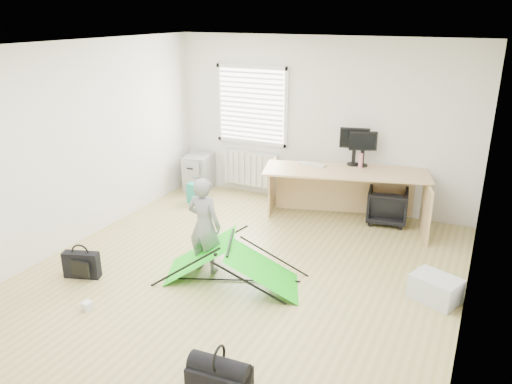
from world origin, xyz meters
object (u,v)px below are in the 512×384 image
at_px(monitor_right, 363,153).
at_px(duffel_bag, 219,379).
at_px(laptop_bag, 82,265).
at_px(monitor_left, 354,151).
at_px(thermos, 361,161).
at_px(person, 204,225).
at_px(office_chair, 387,206).
at_px(filing_cabinet, 199,172).
at_px(desk, 344,197).
at_px(kite, 231,262).
at_px(storage_crate, 435,289).

bearing_deg(monitor_right, duffel_bag, -112.45).
bearing_deg(laptop_bag, duffel_bag, -39.99).
relative_size(monitor_left, thermos, 2.00).
relative_size(monitor_right, person, 0.34).
distance_m(office_chair, duffel_bag, 4.27).
distance_m(filing_cabinet, monitor_left, 2.86).
xyz_separation_m(thermos, laptop_bag, (-2.51, -3.24, -0.77)).
bearing_deg(office_chair, desk, 15.10).
bearing_deg(kite, thermos, 48.69).
relative_size(office_chair, duffel_bag, 1.12).
relative_size(thermos, kite, 0.13).
relative_size(monitor_right, office_chair, 0.70).
height_order(desk, thermos, thermos).
relative_size(thermos, person, 0.18).
xyz_separation_m(desk, filing_cabinet, (-2.75, 0.29, -0.09)).
distance_m(filing_cabinet, person, 3.01).
relative_size(desk, filing_cabinet, 3.73).
height_order(monitor_left, office_chair, monitor_left).
relative_size(monitor_right, laptop_bag, 0.95).
bearing_deg(filing_cabinet, duffel_bag, -65.86).
bearing_deg(monitor_left, office_chair, -19.96).
relative_size(monitor_right, duffel_bag, 0.78).
distance_m(filing_cabinet, kite, 3.33).
xyz_separation_m(desk, monitor_right, (0.15, 0.34, 0.61)).
relative_size(monitor_left, person, 0.37).
xyz_separation_m(filing_cabinet, monitor_left, (2.77, 0.04, 0.71)).
height_order(office_chair, kite, office_chair).
height_order(filing_cabinet, laptop_bag, filing_cabinet).
height_order(monitor_left, duffel_bag, monitor_left).
bearing_deg(duffel_bag, thermos, 85.45).
bearing_deg(monitor_right, office_chair, -30.19).
distance_m(monitor_right, laptop_bag, 4.27).
xyz_separation_m(desk, kite, (-0.69, -2.32, -0.15)).
bearing_deg(office_chair, filing_cabinet, -9.47).
xyz_separation_m(desk, monitor_left, (0.02, 0.33, 0.62)).
bearing_deg(person, monitor_left, -112.07).
bearing_deg(storage_crate, person, -168.95).
distance_m(desk, filing_cabinet, 2.76).
distance_m(desk, kite, 2.42).
height_order(person, storage_crate, person).
distance_m(kite, duffel_bag, 1.83).
xyz_separation_m(thermos, duffel_bag, (-0.06, -4.19, -0.82)).
bearing_deg(kite, desk, 50.54).
bearing_deg(filing_cabinet, storage_crate, -34.33).
bearing_deg(monitor_right, thermos, -108.61).
relative_size(desk, monitor_right, 5.84).
distance_m(filing_cabinet, thermos, 2.97).
bearing_deg(monitor_left, duffel_bag, -102.70).
distance_m(monitor_left, laptop_bag, 4.20).
bearing_deg(thermos, person, -117.34).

